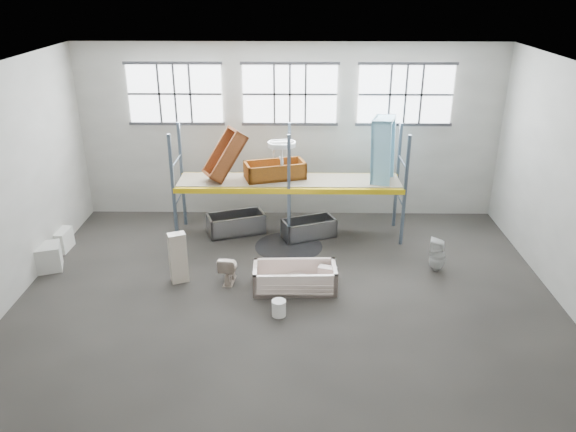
{
  "coord_description": "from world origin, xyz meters",
  "views": [
    {
      "loc": [
        0.18,
        -10.61,
        6.64
      ],
      "look_at": [
        0.0,
        1.5,
        1.4
      ],
      "focal_mm": 34.85,
      "sensor_mm": 36.0,
      "label": 1
    }
  ],
  "objects_px": {
    "toilet_white": "(437,255)",
    "carton_near": "(45,257)",
    "cistern_tall": "(178,258)",
    "bucket": "(279,308)",
    "bathtub_beige": "(295,277)",
    "steel_tub_right": "(309,228)",
    "rust_tub_flat": "(275,170)",
    "blue_tub_upright": "(383,151)",
    "toilet_beige": "(229,268)",
    "steel_tub_left": "(236,223)"
  },
  "relations": [
    {
      "from": "bathtub_beige",
      "to": "bucket",
      "type": "xyz_separation_m",
      "value": [
        -0.33,
        -1.13,
        -0.1
      ]
    },
    {
      "from": "cistern_tall",
      "to": "bucket",
      "type": "distance_m",
      "value": 2.8
    },
    {
      "from": "steel_tub_left",
      "to": "bucket",
      "type": "bearing_deg",
      "value": -72.23
    },
    {
      "from": "toilet_beige",
      "to": "steel_tub_right",
      "type": "bearing_deg",
      "value": -121.96
    },
    {
      "from": "cistern_tall",
      "to": "toilet_white",
      "type": "height_order",
      "value": "cistern_tall"
    },
    {
      "from": "blue_tub_upright",
      "to": "cistern_tall",
      "type": "bearing_deg",
      "value": -152.02
    },
    {
      "from": "toilet_white",
      "to": "bucket",
      "type": "distance_m",
      "value": 4.29
    },
    {
      "from": "toilet_white",
      "to": "bucket",
      "type": "height_order",
      "value": "toilet_white"
    },
    {
      "from": "steel_tub_right",
      "to": "rust_tub_flat",
      "type": "bearing_deg",
      "value": 160.76
    },
    {
      "from": "bathtub_beige",
      "to": "steel_tub_right",
      "type": "distance_m",
      "value": 2.78
    },
    {
      "from": "steel_tub_left",
      "to": "toilet_beige",
      "type": "bearing_deg",
      "value": -87.76
    },
    {
      "from": "bathtub_beige",
      "to": "steel_tub_left",
      "type": "height_order",
      "value": "steel_tub_left"
    },
    {
      "from": "toilet_beige",
      "to": "cistern_tall",
      "type": "relative_size",
      "value": 0.58
    },
    {
      "from": "steel_tub_right",
      "to": "carton_near",
      "type": "distance_m",
      "value": 6.75
    },
    {
      "from": "bathtub_beige",
      "to": "rust_tub_flat",
      "type": "xyz_separation_m",
      "value": [
        -0.55,
        3.08,
        1.54
      ]
    },
    {
      "from": "toilet_white",
      "to": "bucket",
      "type": "bearing_deg",
      "value": -45.91
    },
    {
      "from": "cistern_tall",
      "to": "toilet_white",
      "type": "relative_size",
      "value": 1.46
    },
    {
      "from": "cistern_tall",
      "to": "toilet_white",
      "type": "distance_m",
      "value": 6.19
    },
    {
      "from": "steel_tub_left",
      "to": "bucket",
      "type": "xyz_separation_m",
      "value": [
        1.32,
        -4.11,
        -0.11
      ]
    },
    {
      "from": "steel_tub_right",
      "to": "bucket",
      "type": "distance_m",
      "value": 3.95
    },
    {
      "from": "carton_near",
      "to": "blue_tub_upright",
      "type": "bearing_deg",
      "value": 14.22
    },
    {
      "from": "rust_tub_flat",
      "to": "blue_tub_upright",
      "type": "height_order",
      "value": "blue_tub_upright"
    },
    {
      "from": "toilet_beige",
      "to": "toilet_white",
      "type": "relative_size",
      "value": 0.85
    },
    {
      "from": "steel_tub_right",
      "to": "blue_tub_upright",
      "type": "distance_m",
      "value": 2.87
    },
    {
      "from": "cistern_tall",
      "to": "carton_near",
      "type": "height_order",
      "value": "cistern_tall"
    },
    {
      "from": "steel_tub_right",
      "to": "carton_near",
      "type": "bearing_deg",
      "value": -163.32
    },
    {
      "from": "cistern_tall",
      "to": "bucket",
      "type": "relative_size",
      "value": 3.48
    },
    {
      "from": "bathtub_beige",
      "to": "cistern_tall",
      "type": "bearing_deg",
      "value": 171.71
    },
    {
      "from": "steel_tub_left",
      "to": "bucket",
      "type": "distance_m",
      "value": 4.32
    },
    {
      "from": "bathtub_beige",
      "to": "rust_tub_flat",
      "type": "bearing_deg",
      "value": 98.06
    },
    {
      "from": "bathtub_beige",
      "to": "rust_tub_flat",
      "type": "height_order",
      "value": "rust_tub_flat"
    },
    {
      "from": "bathtub_beige",
      "to": "bucket",
      "type": "relative_size",
      "value": 5.38
    },
    {
      "from": "blue_tub_upright",
      "to": "bathtub_beige",
      "type": "bearing_deg",
      "value": -127.8
    },
    {
      "from": "cistern_tall",
      "to": "rust_tub_flat",
      "type": "xyz_separation_m",
      "value": [
        2.16,
        2.79,
        1.21
      ]
    },
    {
      "from": "steel_tub_right",
      "to": "carton_near",
      "type": "height_order",
      "value": "carton_near"
    },
    {
      "from": "cistern_tall",
      "to": "steel_tub_right",
      "type": "xyz_separation_m",
      "value": [
        3.08,
        2.47,
        -0.35
      ]
    },
    {
      "from": "cistern_tall",
      "to": "carton_near",
      "type": "xyz_separation_m",
      "value": [
        -3.38,
        0.53,
        -0.3
      ]
    },
    {
      "from": "toilet_white",
      "to": "carton_near",
      "type": "bearing_deg",
      "value": -73.65
    },
    {
      "from": "cistern_tall",
      "to": "steel_tub_right",
      "type": "relative_size",
      "value": 0.87
    },
    {
      "from": "toilet_beige",
      "to": "blue_tub_upright",
      "type": "height_order",
      "value": "blue_tub_upright"
    },
    {
      "from": "steel_tub_right",
      "to": "cistern_tall",
      "type": "bearing_deg",
      "value": -141.33
    },
    {
      "from": "bathtub_beige",
      "to": "toilet_white",
      "type": "height_order",
      "value": "toilet_white"
    },
    {
      "from": "blue_tub_upright",
      "to": "steel_tub_right",
      "type": "bearing_deg",
      "value": -174.43
    },
    {
      "from": "cistern_tall",
      "to": "steel_tub_left",
      "type": "xyz_separation_m",
      "value": [
        1.06,
        2.69,
        -0.33
      ]
    },
    {
      "from": "toilet_white",
      "to": "blue_tub_upright",
      "type": "height_order",
      "value": "blue_tub_upright"
    },
    {
      "from": "toilet_beige",
      "to": "cistern_tall",
      "type": "bearing_deg",
      "value": 5.24
    },
    {
      "from": "bathtub_beige",
      "to": "carton_near",
      "type": "relative_size",
      "value": 2.57
    },
    {
      "from": "carton_near",
      "to": "bathtub_beige",
      "type": "bearing_deg",
      "value": -7.68
    },
    {
      "from": "bathtub_beige",
      "to": "carton_near",
      "type": "bearing_deg",
      "value": 170.18
    },
    {
      "from": "toilet_beige",
      "to": "blue_tub_upright",
      "type": "bearing_deg",
      "value": -139.4
    }
  ]
}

